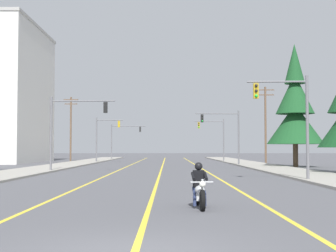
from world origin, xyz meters
TOP-DOWN VIEW (x-y plane):
  - ground_plane at (0.00, 0.00)m, footprint 400.00×400.00m
  - lane_stripe_center at (0.15, 45.00)m, footprint 0.16×100.00m
  - lane_stripe_left at (-3.56, 45.00)m, footprint 0.16×100.00m
  - lane_stripe_right at (3.98, 45.00)m, footprint 0.16×100.00m
  - sidewalk_kerb_right at (10.64, 40.00)m, footprint 4.40×110.00m
  - sidewalk_kerb_left at (-10.64, 40.00)m, footprint 4.40×110.00m
  - motorcycle_with_rider at (1.77, 6.86)m, footprint 0.70×2.19m
  - traffic_signal_near_right at (7.95, 20.10)m, footprint 3.59×0.37m
  - traffic_signal_near_left at (-7.37, 32.26)m, footprint 5.43×0.50m
  - traffic_signal_mid_right at (7.33, 47.25)m, footprint 4.97×0.61m
  - traffic_signal_mid_left at (-8.10, 60.14)m, footprint 3.70×0.48m
  - traffic_signal_far_right at (7.63, 63.53)m, footprint 4.32×0.38m
  - traffic_signal_far_left at (-7.42, 79.16)m, footprint 6.01×0.40m
  - utility_pole_right_far at (13.36, 55.39)m, footprint 2.33×0.26m
  - utility_pole_left_far at (-13.80, 65.77)m, footprint 2.19×0.26m
  - conifer_tree_right_verge_far at (13.89, 42.38)m, footprint 5.81×5.81m

SIDE VIEW (x-z plane):
  - ground_plane at x=0.00m, z-range 0.00..0.00m
  - lane_stripe_center at x=0.15m, z-range 0.00..0.01m
  - lane_stripe_left at x=-3.56m, z-range 0.00..0.01m
  - lane_stripe_right at x=3.98m, z-range 0.00..0.01m
  - sidewalk_kerb_right at x=10.64m, z-range 0.00..0.14m
  - sidewalk_kerb_left at x=-10.64m, z-range 0.00..0.14m
  - motorcycle_with_rider at x=1.77m, z-range -0.14..1.32m
  - traffic_signal_near_right at x=7.95m, z-range 0.91..7.11m
  - traffic_signal_mid_left at x=-8.10m, z-range 0.92..7.12m
  - traffic_signal_far_right at x=7.63m, z-range 0.96..7.16m
  - traffic_signal_mid_right at x=7.33m, z-range 1.00..7.20m
  - traffic_signal_near_left at x=-7.37m, z-range 1.03..7.23m
  - traffic_signal_far_left at x=-7.42m, z-range 1.07..7.27m
  - utility_pole_left_far at x=-13.80m, z-range 0.36..10.00m
  - utility_pole_right_far at x=13.36m, z-range 0.40..10.29m
  - conifer_tree_right_verge_far at x=13.89m, z-range -0.53..12.25m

